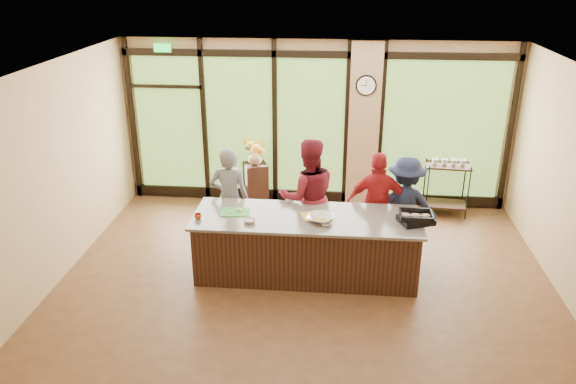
% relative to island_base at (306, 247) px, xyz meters
% --- Properties ---
extents(floor, '(7.00, 7.00, 0.00)m').
position_rel_island_base_xyz_m(floor, '(0.00, -0.30, -0.44)').
color(floor, '#4F321C').
rests_on(floor, ground).
extents(ceiling, '(7.00, 7.00, 0.00)m').
position_rel_island_base_xyz_m(ceiling, '(0.00, -0.30, 2.56)').
color(ceiling, silver).
rests_on(ceiling, back_wall).
extents(back_wall, '(7.00, 0.00, 7.00)m').
position_rel_island_base_xyz_m(back_wall, '(0.00, 2.70, 1.06)').
color(back_wall, tan).
rests_on(back_wall, floor).
extents(left_wall, '(0.00, 6.00, 6.00)m').
position_rel_island_base_xyz_m(left_wall, '(-3.50, -0.30, 1.06)').
color(left_wall, tan).
rests_on(left_wall, floor).
extents(window_wall, '(6.90, 0.12, 3.00)m').
position_rel_island_base_xyz_m(window_wall, '(0.16, 2.65, 0.95)').
color(window_wall, tan).
rests_on(window_wall, floor).
extents(island_base, '(3.10, 1.00, 0.88)m').
position_rel_island_base_xyz_m(island_base, '(0.00, 0.00, 0.00)').
color(island_base, '#331A11').
rests_on(island_base, floor).
extents(countertop, '(3.20, 1.10, 0.04)m').
position_rel_island_base_xyz_m(countertop, '(0.00, 0.00, 0.46)').
color(countertop, gray).
rests_on(countertop, island_base).
extents(wall_clock, '(0.36, 0.04, 0.36)m').
position_rel_island_base_xyz_m(wall_clock, '(0.85, 2.57, 1.81)').
color(wall_clock, black).
rests_on(wall_clock, window_wall).
extents(cook_left, '(0.62, 0.43, 1.65)m').
position_rel_island_base_xyz_m(cook_left, '(-1.25, 0.75, 0.39)').
color(cook_left, slate).
rests_on(cook_left, floor).
extents(cook_midleft, '(1.03, 0.88, 1.84)m').
position_rel_island_base_xyz_m(cook_midleft, '(-0.02, 0.71, 0.48)').
color(cook_midleft, maroon).
rests_on(cook_midleft, floor).
extents(cook_midright, '(0.97, 0.42, 1.64)m').
position_rel_island_base_xyz_m(cook_midright, '(1.03, 0.73, 0.38)').
color(cook_midright, '#A61920').
rests_on(cook_midright, floor).
extents(cook_right, '(1.01, 0.59, 1.56)m').
position_rel_island_base_xyz_m(cook_right, '(1.45, 0.82, 0.34)').
color(cook_right, '#1A213A').
rests_on(cook_right, floor).
extents(roasting_pan, '(0.53, 0.48, 0.08)m').
position_rel_island_base_xyz_m(roasting_pan, '(1.50, -0.06, 0.52)').
color(roasting_pan, black).
rests_on(roasting_pan, countertop).
extents(mixing_bowl, '(0.45, 0.45, 0.09)m').
position_rel_island_base_xyz_m(mixing_bowl, '(0.19, -0.15, 0.52)').
color(mixing_bowl, silver).
rests_on(mixing_bowl, countertop).
extents(cutting_board_left, '(0.43, 0.34, 0.01)m').
position_rel_island_base_xyz_m(cutting_board_left, '(-1.03, 0.04, 0.49)').
color(cutting_board_left, green).
rests_on(cutting_board_left, countertop).
extents(cutting_board_center, '(0.45, 0.39, 0.01)m').
position_rel_island_base_xyz_m(cutting_board_center, '(0.12, 0.03, 0.49)').
color(cutting_board_center, gold).
rests_on(cutting_board_center, countertop).
extents(cutting_board_right, '(0.42, 0.35, 0.01)m').
position_rel_island_base_xyz_m(cutting_board_right, '(0.17, 0.00, 0.49)').
color(cutting_board_right, gold).
rests_on(cutting_board_right, countertop).
extents(prep_bowl_near, '(0.19, 0.19, 0.05)m').
position_rel_island_base_xyz_m(prep_bowl_near, '(-0.77, -0.26, 0.51)').
color(prep_bowl_near, silver).
rests_on(prep_bowl_near, countertop).
extents(prep_bowl_mid, '(0.14, 0.14, 0.04)m').
position_rel_island_base_xyz_m(prep_bowl_mid, '(0.27, -0.27, 0.50)').
color(prep_bowl_mid, silver).
rests_on(prep_bowl_mid, countertop).
extents(prep_bowl_far, '(0.15, 0.15, 0.03)m').
position_rel_island_base_xyz_m(prep_bowl_far, '(-0.29, 0.49, 0.49)').
color(prep_bowl_far, silver).
rests_on(prep_bowl_far, countertop).
extents(red_ramekin, '(0.10, 0.10, 0.08)m').
position_rel_island_base_xyz_m(red_ramekin, '(-1.50, -0.22, 0.52)').
color(red_ramekin, '#9F2A0F').
rests_on(red_ramekin, countertop).
extents(flower_stand, '(0.52, 0.52, 0.80)m').
position_rel_island_base_xyz_m(flower_stand, '(-1.09, 2.43, -0.04)').
color(flower_stand, '#331A11').
rests_on(flower_stand, floor).
extents(flower_vase, '(0.32, 0.32, 0.28)m').
position_rel_island_base_xyz_m(flower_vase, '(-1.09, 2.43, 0.50)').
color(flower_vase, '#947A51').
rests_on(flower_vase, flower_stand).
extents(bar_cart, '(0.80, 0.49, 1.05)m').
position_rel_island_base_xyz_m(bar_cart, '(2.34, 2.30, 0.19)').
color(bar_cart, '#331A11').
rests_on(bar_cart, floor).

